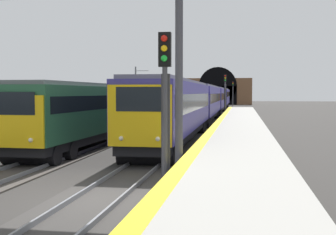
% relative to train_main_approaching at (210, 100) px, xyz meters
% --- Properties ---
extents(ground_plane, '(320.00, 320.00, 0.00)m').
position_rel_train_main_approaching_xyz_m(ground_plane, '(-46.86, 0.00, -2.35)').
color(ground_plane, '#302D2B').
extents(platform_right, '(112.00, 3.64, 1.09)m').
position_rel_train_main_approaching_xyz_m(platform_right, '(-46.86, -4.06, -1.81)').
color(platform_right, '#9E9B93').
rests_on(platform_right, ground_plane).
extents(platform_right_edge_strip, '(112.00, 0.50, 0.01)m').
position_rel_train_main_approaching_xyz_m(platform_right_edge_strip, '(-46.86, -2.49, -1.26)').
color(platform_right_edge_strip, yellow).
rests_on(platform_right_edge_strip, platform_right).
extents(track_main_line, '(160.00, 3.07, 0.21)m').
position_rel_train_main_approaching_xyz_m(track_main_line, '(-46.86, 0.00, -2.31)').
color(track_main_line, '#383533').
rests_on(track_main_line, ground_plane).
extents(train_main_approaching, '(83.27, 2.98, 4.11)m').
position_rel_train_main_approaching_xyz_m(train_main_approaching, '(0.00, 0.00, 0.00)').
color(train_main_approaching, navy).
rests_on(train_main_approaching, ground_plane).
extents(train_adjacent_platform, '(64.04, 3.45, 4.77)m').
position_rel_train_main_approaching_xyz_m(train_adjacent_platform, '(-10.39, 4.89, -0.10)').
color(train_adjacent_platform, '#235638').
rests_on(train_adjacent_platform, ground_plane).
extents(railway_signal_near, '(0.39, 0.38, 5.17)m').
position_rel_train_main_approaching_xyz_m(railway_signal_near, '(-46.20, -1.95, 0.78)').
color(railway_signal_near, '#38383D').
rests_on(railway_signal_near, ground_plane).
extents(railway_signal_mid, '(0.39, 0.38, 5.81)m').
position_rel_train_main_approaching_xyz_m(railway_signal_mid, '(1.81, -1.95, 1.13)').
color(railway_signal_mid, '#38383D').
rests_on(railway_signal_mid, ground_plane).
extents(railway_signal_far, '(0.39, 0.38, 6.04)m').
position_rel_train_main_approaching_xyz_m(railway_signal_far, '(51.34, -1.95, 1.26)').
color(railway_signal_far, '#38383D').
rests_on(railway_signal_far, ground_plane).
extents(overhead_signal_gantry, '(0.70, 9.26, 7.77)m').
position_rel_train_main_approaching_xyz_m(overhead_signal_gantry, '(-43.83, 2.45, 3.52)').
color(overhead_signal_gantry, '#3F3F47').
rests_on(overhead_signal_gantry, ground_plane).
extents(tunnel_portal, '(2.32, 18.66, 10.45)m').
position_rel_train_main_approaching_xyz_m(tunnel_portal, '(63.63, 2.45, 1.32)').
color(tunnel_portal, brown).
rests_on(tunnel_portal, ground_plane).
extents(catenary_mast_near, '(0.22, 2.03, 7.10)m').
position_rel_train_main_approaching_xyz_m(catenary_mast_near, '(3.68, 11.14, 1.30)').
color(catenary_mast_near, '#595B60').
rests_on(catenary_mast_near, ground_plane).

